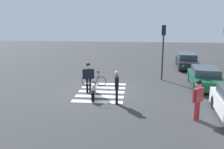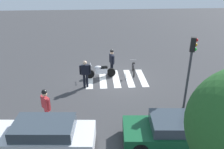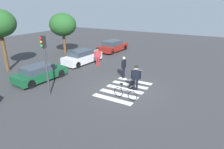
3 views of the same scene
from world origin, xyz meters
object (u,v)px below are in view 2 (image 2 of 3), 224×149
officer_by_motorcycle (112,60)px  traffic_light_pole (191,62)px  car_green_compact (173,131)px  car_white_van (41,137)px  leaning_bicycle (133,69)px  police_motorcycle (101,71)px  officer_on_foot (85,72)px  pedestrian_bystander (46,104)px

officer_by_motorcycle → traffic_light_pole: traffic_light_pole is taller
car_green_compact → car_white_van: (5.45, 0.05, 0.06)m
leaning_bicycle → car_white_van: car_white_van is taller
officer_by_motorcycle → police_motorcycle: bearing=29.1°
police_motorcycle → traffic_light_pole: traffic_light_pole is taller
leaning_bicycle → officer_on_foot: officer_on_foot is taller
officer_on_foot → pedestrian_bystander: bearing=65.0°
leaning_bicycle → officer_by_motorcycle: officer_by_motorcycle is taller
officer_on_foot → leaning_bicycle: bearing=-151.8°
officer_on_foot → car_white_van: officer_on_foot is taller
pedestrian_bystander → traffic_light_pole: traffic_light_pole is taller
officer_on_foot → traffic_light_pole: bearing=151.9°
police_motorcycle → pedestrian_bystander: bearing=61.9°
police_motorcycle → car_white_van: (2.62, 6.92, 0.22)m
leaning_bicycle → car_white_van: bearing=55.9°
officer_on_foot → car_white_van: size_ratio=0.39×
pedestrian_bystander → car_green_compact: 5.84m
police_motorcycle → officer_by_motorcycle: officer_by_motorcycle is taller
pedestrian_bystander → officer_on_foot: bearing=-115.0°
police_motorcycle → officer_on_foot: bearing=54.5°
leaning_bicycle → traffic_light_pole: size_ratio=0.43×
car_white_van → officer_on_foot: bearing=-106.5°
car_white_van → officer_by_motorcycle: bearing=-114.9°
police_motorcycle → car_white_van: bearing=69.2°
car_green_compact → car_white_van: 5.45m
officer_on_foot → pedestrian_bystander: 4.08m
officer_on_foot → officer_by_motorcycle: officer_by_motorcycle is taller
officer_by_motorcycle → leaning_bicycle: bearing=177.9°
officer_on_foot → officer_by_motorcycle: (-1.79, -1.83, 0.05)m
police_motorcycle → car_green_compact: car_green_compact is taller
officer_on_foot → car_white_van: 5.78m
officer_by_motorcycle → car_green_compact: size_ratio=0.44×
leaning_bicycle → officer_on_foot: (3.32, 1.78, 0.67)m
officer_by_motorcycle → traffic_light_pole: 6.08m
leaning_bicycle → officer_on_foot: bearing=28.2°
car_white_van → police_motorcycle: bearing=-110.8°
officer_by_motorcycle → car_white_van: (3.42, 7.36, -0.42)m
officer_by_motorcycle → pedestrian_bystander: bearing=57.6°
police_motorcycle → car_white_van: car_white_van is taller
pedestrian_bystander → car_white_van: 1.88m
pedestrian_bystander → police_motorcycle: bearing=-118.1°
officer_on_foot → traffic_light_pole: size_ratio=0.46×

